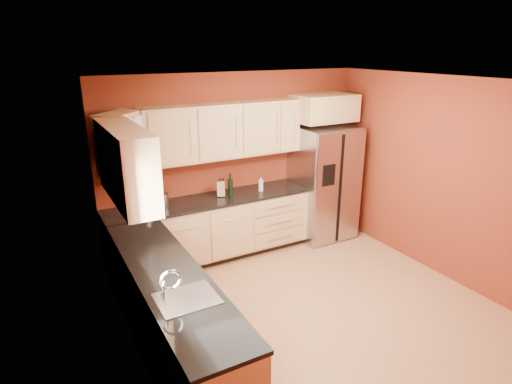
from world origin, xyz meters
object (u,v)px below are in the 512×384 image
at_px(wine_bottle_a, 155,196).
at_px(soap_dispenser, 261,184).
at_px(canister_left, 164,201).
at_px(knife_block, 221,189).
at_px(refrigerator, 323,182).

bearing_deg(wine_bottle_a, soap_dispenser, -2.21).
height_order(canister_left, soap_dispenser, canister_left).
bearing_deg(knife_block, soap_dispenser, 14.55).
height_order(canister_left, knife_block, knife_block).
distance_m(canister_left, knife_block, 0.86).
height_order(knife_block, soap_dispenser, knife_block).
relative_size(refrigerator, soap_dispenser, 8.85).
bearing_deg(canister_left, knife_block, 5.81).
distance_m(canister_left, soap_dispenser, 1.45).
bearing_deg(canister_left, wine_bottle_a, 147.74).
bearing_deg(knife_block, wine_bottle_a, -155.89).
xyz_separation_m(canister_left, wine_bottle_a, (-0.10, 0.06, 0.06)).
bearing_deg(refrigerator, canister_left, 179.19).
bearing_deg(refrigerator, knife_block, 175.87).
relative_size(wine_bottle_a, soap_dispenser, 1.59).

